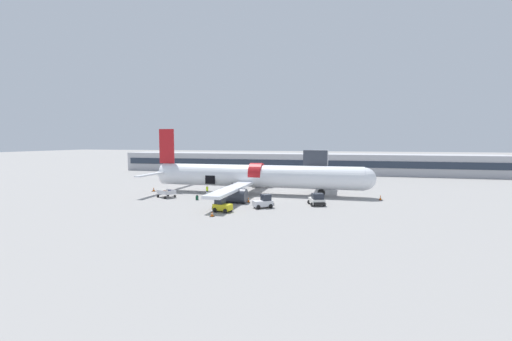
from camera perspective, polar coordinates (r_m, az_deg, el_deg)
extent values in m
plane|color=gray|center=(51.02, 0.80, -4.90)|extent=(500.00, 500.00, 0.00)
cube|color=#B2B2B7|center=(95.69, 7.33, 1.24)|extent=(102.14, 10.47, 5.25)
cube|color=#232D3D|center=(90.43, 6.91, 1.20)|extent=(100.10, 0.16, 1.68)
cylinder|color=#4C4C51|center=(63.24, 10.28, -1.25)|extent=(0.60, 0.60, 3.97)
cube|color=silver|center=(62.96, 10.33, 1.88)|extent=(2.95, 13.67, 2.95)
cube|color=#333842|center=(56.76, 9.87, 1.57)|extent=(3.84, 1.60, 3.54)
cylinder|color=white|center=(56.10, 0.11, -0.92)|extent=(33.85, 3.64, 3.64)
sphere|color=white|center=(54.44, 17.64, -1.33)|extent=(3.46, 3.46, 3.46)
cone|color=white|center=(62.48, -15.11, -0.49)|extent=(4.18, 3.35, 3.35)
cylinder|color=red|center=(56.04, 0.10, -0.59)|extent=(2.03, 3.65, 3.65)
cube|color=red|center=(61.89, -14.66, 3.93)|extent=(2.73, 0.28, 5.99)
cube|color=white|center=(58.27, -16.81, -0.55)|extent=(0.97, 9.05, 0.20)
cube|color=white|center=(66.14, -12.74, 0.16)|extent=(0.97, 9.05, 0.20)
cube|color=white|center=(48.38, -4.00, -3.07)|extent=(2.32, 16.17, 0.40)
cube|color=white|center=(64.86, 0.84, -1.02)|extent=(2.32, 16.17, 0.40)
cylinder|color=#333842|center=(48.48, -3.76, -4.17)|extent=(3.68, 2.04, 2.04)
cylinder|color=#333842|center=(64.90, 1.01, -1.85)|extent=(3.68, 2.04, 2.04)
cube|color=black|center=(56.80, -7.65, -1.54)|extent=(1.70, 0.12, 1.40)
cylinder|color=#56565B|center=(54.66, 10.84, -2.90)|extent=(0.22, 0.22, 1.47)
sphere|color=black|center=(54.77, 10.83, -3.66)|extent=(1.21, 1.21, 1.21)
cylinder|color=#56565B|center=(54.85, -3.98, -2.80)|extent=(0.22, 0.22, 1.47)
sphere|color=black|center=(54.95, -3.98, -3.56)|extent=(1.21, 1.21, 1.21)
cylinder|color=#56565B|center=(59.61, -2.45, -2.17)|extent=(0.22, 0.22, 1.47)
sphere|color=black|center=(59.70, -2.44, -2.87)|extent=(1.21, 1.21, 1.21)
cube|color=silver|center=(47.46, 10.07, -5.00)|extent=(2.47, 3.10, 0.69)
cube|color=#232833|center=(46.89, 10.23, -4.23)|extent=(1.75, 1.61, 0.76)
cube|color=black|center=(46.15, 10.51, -5.47)|extent=(1.47, 0.61, 0.34)
sphere|color=black|center=(46.45, 9.39, -5.59)|extent=(0.56, 0.56, 0.56)
sphere|color=black|center=(46.85, 11.30, -5.53)|extent=(0.56, 0.56, 0.56)
sphere|color=black|center=(48.20, 8.87, -5.20)|extent=(0.56, 0.56, 0.56)
sphere|color=black|center=(48.59, 10.71, -5.14)|extent=(0.56, 0.56, 0.56)
cube|color=silver|center=(44.77, 1.14, -5.50)|extent=(2.77, 2.49, 0.74)
cube|color=#232833|center=(44.81, 1.67, -4.49)|extent=(1.53, 1.51, 0.80)
cube|color=black|center=(45.32, 2.68, -5.56)|extent=(0.75, 0.95, 0.37)
sphere|color=black|center=(44.65, 2.46, -5.95)|extent=(0.56, 0.56, 0.56)
sphere|color=black|center=(45.69, 1.86, -5.70)|extent=(0.56, 0.56, 0.56)
sphere|color=black|center=(43.98, 0.40, -6.12)|extent=(0.56, 0.56, 0.56)
sphere|color=black|center=(45.03, -0.17, -5.86)|extent=(0.56, 0.56, 0.56)
cube|color=yellow|center=(42.56, -5.58, -6.06)|extent=(2.41, 1.68, 0.74)
cube|color=#232833|center=(42.62, -6.03, -5.00)|extent=(1.18, 1.26, 0.80)
cube|color=black|center=(43.19, -6.89, -6.11)|extent=(0.34, 1.15, 0.37)
sphere|color=black|center=(43.52, -6.01, -6.26)|extent=(0.56, 0.56, 0.56)
sphere|color=black|center=(42.51, -6.87, -6.54)|extent=(0.56, 0.56, 0.56)
sphere|color=black|center=(42.76, -4.29, -6.45)|extent=(0.56, 0.56, 0.56)
sphere|color=black|center=(41.74, -5.13, -6.74)|extent=(0.56, 0.56, 0.56)
cube|color=#B7BABF|center=(52.54, -6.52, -4.15)|extent=(3.37, 2.41, 0.05)
cube|color=#B7BABF|center=(51.59, -5.23, -4.01)|extent=(0.53, 1.51, 0.49)
cube|color=#B7BABF|center=(51.93, -7.05, -3.96)|extent=(2.86, 0.96, 0.49)
cube|color=#B7BABF|center=(53.08, -6.02, -3.76)|extent=(2.86, 0.96, 0.49)
cube|color=#333338|center=(51.38, -4.80, -4.55)|extent=(0.88, 0.35, 0.06)
sphere|color=black|center=(51.33, -6.14, -4.64)|extent=(0.40, 0.40, 0.40)
sphere|color=black|center=(52.54, -5.08, -4.41)|extent=(0.40, 0.40, 0.40)
sphere|color=black|center=(52.66, -7.96, -4.42)|extent=(0.40, 0.40, 0.40)
sphere|color=black|center=(53.84, -6.89, -4.20)|extent=(0.40, 0.40, 0.40)
cube|color=black|center=(51.98, -5.89, -4.00)|extent=(0.40, 0.37, 0.38)
cube|color=olive|center=(52.99, -7.72, -3.87)|extent=(0.51, 0.38, 0.34)
cube|color=#1E2347|center=(52.61, -6.15, -3.90)|extent=(0.56, 0.45, 0.37)
cube|color=silver|center=(54.81, -14.72, -3.72)|extent=(3.26, 2.86, 0.05)
cube|color=silver|center=(53.65, -13.95, -3.57)|extent=(0.89, 1.59, 0.54)
cube|color=silver|center=(54.32, -15.49, -3.50)|extent=(2.40, 1.33, 0.54)
cube|color=silver|center=(55.23, -13.98, -3.33)|extent=(2.40, 1.33, 0.54)
cube|color=#333338|center=(53.34, -13.65, -4.22)|extent=(0.83, 0.50, 0.06)
sphere|color=black|center=(53.60, -14.95, -4.37)|extent=(0.40, 0.40, 0.40)
sphere|color=black|center=(54.56, -13.38, -4.18)|extent=(0.40, 0.40, 0.40)
sphere|color=black|center=(55.22, -16.02, -4.12)|extent=(0.40, 0.40, 0.40)
sphere|color=black|center=(56.15, -14.48, -3.94)|extent=(0.40, 0.40, 0.40)
cube|color=#4C1E1E|center=(54.91, -14.96, -3.46)|extent=(0.48, 0.33, 0.41)
cube|color=olive|center=(55.79, -15.00, -3.38)|extent=(0.53, 0.37, 0.32)
cube|color=olive|center=(53.77, -14.51, -3.59)|extent=(0.50, 0.35, 0.48)
cube|color=#1E2347|center=(54.61, -14.21, -3.43)|extent=(0.57, 0.39, 0.53)
cylinder|color=#2D2D33|center=(50.96, -2.09, -4.43)|extent=(0.38, 0.38, 0.85)
cylinder|color=orange|center=(50.85, -2.10, -3.59)|extent=(0.49, 0.49, 0.67)
sphere|color=#9E7556|center=(50.78, -2.10, -3.08)|extent=(0.23, 0.23, 0.23)
cylinder|color=orange|center=(50.98, -2.32, -3.65)|extent=(0.16, 0.16, 0.61)
cylinder|color=orange|center=(50.73, -1.87, -3.69)|extent=(0.16, 0.16, 0.61)
cylinder|color=black|center=(52.85, -2.99, -4.08)|extent=(0.45, 0.45, 0.88)
cylinder|color=orange|center=(52.73, -3.00, -3.24)|extent=(0.58, 0.58, 0.69)
sphere|color=beige|center=(52.67, -3.00, -2.74)|extent=(0.24, 0.24, 0.24)
cylinder|color=orange|center=(52.63, -3.23, -3.34)|extent=(0.18, 0.18, 0.63)
cylinder|color=orange|center=(52.86, -2.77, -3.30)|extent=(0.18, 0.18, 0.63)
cylinder|color=#2D2D33|center=(51.86, -2.44, -4.30)|extent=(0.30, 0.30, 0.78)
cylinder|color=#CCE523|center=(51.75, -2.45, -3.54)|extent=(0.39, 0.39, 0.62)
sphere|color=tan|center=(51.69, -2.45, -3.08)|extent=(0.22, 0.22, 0.22)
cylinder|color=#CCE523|center=(51.81, -2.68, -3.60)|extent=(0.12, 0.12, 0.57)
cylinder|color=#CCE523|center=(51.71, -2.21, -3.62)|extent=(0.12, 0.12, 0.57)
cylinder|color=#1E2338|center=(55.31, -8.14, -3.76)|extent=(0.40, 0.40, 0.79)
cylinder|color=#B7E019|center=(55.21, -8.15, -3.04)|extent=(0.51, 0.51, 0.62)
sphere|color=tan|center=(55.16, -8.15, -2.61)|extent=(0.22, 0.22, 0.22)
cylinder|color=#B7E019|center=(55.40, -8.27, -3.08)|extent=(0.16, 0.16, 0.57)
cylinder|color=#B7E019|center=(55.04, -8.02, -3.13)|extent=(0.16, 0.16, 0.57)
cylinder|color=#1E2338|center=(54.09, -2.18, -3.93)|extent=(0.31, 0.31, 0.76)
cylinder|color=#CCE523|center=(53.99, -2.18, -3.22)|extent=(0.39, 0.39, 0.60)
sphere|color=#9E7556|center=(53.93, -2.19, -2.79)|extent=(0.21, 0.21, 0.21)
cylinder|color=#CCE523|center=(54.20, -2.14, -3.25)|extent=(0.13, 0.13, 0.55)
cylinder|color=#CCE523|center=(53.79, -2.23, -3.32)|extent=(0.13, 0.13, 0.55)
cube|color=#14472D|center=(51.47, -9.80, -4.53)|extent=(0.48, 0.41, 0.62)
cube|color=black|center=(51.41, -9.81, -4.12)|extent=(0.25, 0.15, 0.12)
cube|color=black|center=(53.87, 20.02, -4.66)|extent=(0.49, 0.49, 0.03)
cone|color=orange|center=(53.81, 20.03, -4.27)|extent=(0.37, 0.37, 0.76)
cylinder|color=white|center=(53.81, 20.03, -4.23)|extent=(0.21, 0.21, 0.09)
cube|color=black|center=(40.21, -7.32, -7.59)|extent=(0.54, 0.54, 0.03)
cone|color=orange|center=(40.15, -7.33, -7.20)|extent=(0.40, 0.40, 0.59)
cylinder|color=white|center=(40.14, -7.33, -7.16)|extent=(0.23, 0.23, 0.07)
cube|color=black|center=(48.93, -1.26, -5.30)|extent=(0.50, 0.50, 0.03)
cone|color=orange|center=(48.86, -1.26, -4.88)|extent=(0.37, 0.37, 0.76)
cylinder|color=white|center=(48.86, -1.26, -4.84)|extent=(0.21, 0.21, 0.09)
cube|color=black|center=(61.97, -16.69, -3.34)|extent=(0.65, 0.65, 0.03)
cone|color=orange|center=(61.93, -16.69, -3.05)|extent=(0.48, 0.48, 0.68)
cylinder|color=white|center=(61.92, -16.69, -3.02)|extent=(0.28, 0.28, 0.08)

